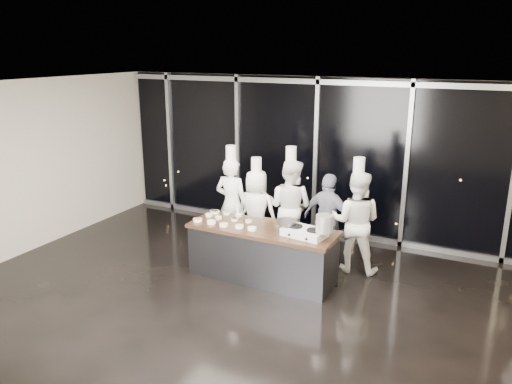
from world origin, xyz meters
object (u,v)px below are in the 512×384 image
chef_far_left (232,204)px  chef_left (256,211)px  chef_center (290,207)px  chef_right (356,221)px  guest (328,219)px  demo_counter (262,253)px  frying_pan (286,222)px  stove (304,232)px  stock_pot (324,224)px

chef_far_left → chef_left: chef_far_left is taller
chef_center → chef_right: size_ratio=1.02×
guest → chef_right: 0.52m
demo_counter → guest: (0.77, 1.08, 0.37)m
frying_pan → chef_far_left: 1.73m
stove → chef_far_left: 2.05m
stove → chef_left: size_ratio=0.39×
demo_counter → chef_right: (1.28, 1.01, 0.44)m
frying_pan → chef_right: size_ratio=0.29×
stove → chef_far_left: (-1.82, 0.93, -0.05)m
stove → frying_pan: frying_pan is taller
chef_center → guest: 0.80m
demo_counter → frying_pan: bearing=0.5°
chef_left → chef_right: 1.89m
chef_center → chef_right: 1.31m
frying_pan → guest: guest is taller
frying_pan → guest: size_ratio=0.36×
chef_far_left → frying_pan: bearing=148.5°
stock_pot → chef_right: 1.14m
frying_pan → stock_pot: size_ratio=2.22×
demo_counter → chef_left: (-0.61, 1.00, 0.36)m
demo_counter → chef_far_left: (-1.07, 0.89, 0.46)m
chef_right → stock_pot: bearing=74.1°
stove → chef_right: size_ratio=0.36×
chef_far_left → chef_center: (1.06, 0.31, 0.00)m
frying_pan → chef_far_left: (-1.48, 0.89, -0.15)m
chef_center → chef_right: chef_center is taller
demo_counter → chef_left: chef_left is taller
demo_counter → stove: bearing=-3.3°
stove → frying_pan: size_ratio=1.22×
chef_far_left → guest: 1.85m
chef_center → stock_pot: bearing=135.4°
stove → stock_pot: stock_pot is taller
chef_right → guest: bearing=-14.1°
demo_counter → guest: size_ratio=1.49×
stove → chef_left: bearing=151.0°
chef_left → chef_right: chef_right is taller
chef_far_left → guest: bearing=-174.6°
frying_pan → chef_left: (-1.02, 1.00, -0.26)m
demo_counter → frying_pan: 0.74m
stock_pot → demo_counter: bearing=175.6°
stove → chef_center: (-0.76, 1.25, -0.05)m
chef_center → guest: chef_center is taller
demo_counter → chef_far_left: size_ratio=1.22×
demo_counter → stock_pot: (1.08, -0.08, 0.72)m
demo_counter → chef_center: size_ratio=1.20×
frying_pan → stock_pot: bearing=1.3°
stock_pot → chef_far_left: bearing=155.7°
demo_counter → chef_right: chef_right is taller
demo_counter → chef_far_left: 1.47m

